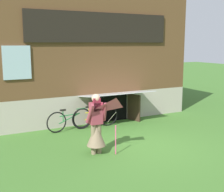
% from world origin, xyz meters
% --- Properties ---
extents(ground_plane, '(60.00, 60.00, 0.00)m').
position_xyz_m(ground_plane, '(0.00, 0.00, 0.00)').
color(ground_plane, '#3D6B28').
extents(log_house, '(7.97, 6.16, 5.37)m').
position_xyz_m(log_house, '(-0.00, 5.52, 2.69)').
color(log_house, '#ADA393').
rests_on(log_house, ground_plane).
extents(person, '(0.61, 0.53, 1.68)m').
position_xyz_m(person, '(-1.54, 0.07, 0.71)').
color(person, '#7F6B51').
rests_on(person, ground_plane).
extents(kite, '(0.75, 0.79, 1.53)m').
position_xyz_m(kite, '(-1.18, -0.43, 1.28)').
color(kite, '#E54C7F').
rests_on(kite, ground_plane).
extents(bicycle_yellow, '(1.77, 0.11, 0.81)m').
position_xyz_m(bicycle_yellow, '(-0.49, 2.47, 0.39)').
color(bicycle_yellow, black).
rests_on(bicycle_yellow, ground_plane).
extents(bicycle_green, '(1.71, 0.28, 0.78)m').
position_xyz_m(bicycle_green, '(-1.45, 2.53, 0.38)').
color(bicycle_green, black).
rests_on(bicycle_green, ground_plane).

